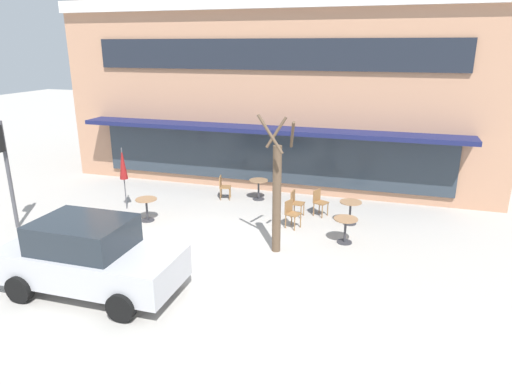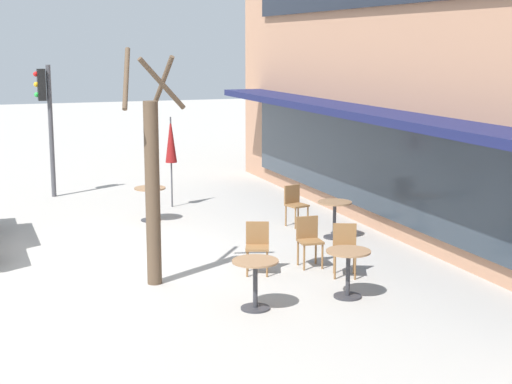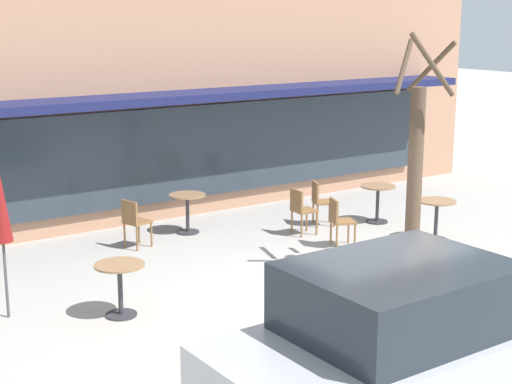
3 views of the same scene
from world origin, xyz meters
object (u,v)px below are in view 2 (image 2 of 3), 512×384
object	(u,v)px
patio_umbrella_green_folded	(171,141)
street_tree	(152,183)
cafe_table_near_wall	(255,276)
cafe_chair_3	(295,202)
traffic_light_pole	(46,109)
cafe_table_streetside	(150,198)
cafe_table_by_tree	(348,266)
cafe_chair_1	(345,246)
cafe_chair_2	(257,243)
cafe_chair_0	(309,237)
cafe_table_mid_patio	(335,213)

from	to	relation	value
patio_umbrella_green_folded	street_tree	size ratio (longest dim) A/B	0.57
cafe_table_near_wall	cafe_chair_3	distance (m)	5.55
patio_umbrella_green_folded	traffic_light_pole	distance (m)	3.62
cafe_table_streetside	traffic_light_pole	distance (m)	4.48
street_tree	cafe_chair_3	bearing A→B (deg)	128.84
cafe_table_by_tree	patio_umbrella_green_folded	xyz separation A→B (m)	(-7.73, -0.88, 1.11)
cafe_chair_1	street_tree	distance (m)	3.45
cafe_table_by_tree	traffic_light_pole	size ratio (longest dim) A/B	0.22
cafe_chair_3	street_tree	xyz separation A→B (m)	(3.08, -3.82, 1.18)
cafe_table_streetside	cafe_table_by_tree	distance (m)	6.63
street_tree	traffic_light_pole	size ratio (longest dim) A/B	1.14
cafe_table_by_tree	street_tree	size ratio (longest dim) A/B	0.20
street_tree	cafe_table_streetside	bearing A→B (deg)	168.20
street_tree	cafe_table_near_wall	bearing A→B (deg)	32.55
cafe_table_streetside	cafe_chair_2	size ratio (longest dim) A/B	0.85
cafe_chair_0	cafe_table_streetside	bearing A→B (deg)	-157.93
cafe_table_streetside	traffic_light_pole	bearing A→B (deg)	-153.40
cafe_chair_0	cafe_chair_3	distance (m)	3.16
cafe_table_streetside	cafe_chair_1	distance (m)	5.75
cafe_table_near_wall	cafe_table_mid_patio	size ratio (longest dim) A/B	1.00
cafe_chair_2	traffic_light_pole	xyz separation A→B (m)	(-8.34, -2.68, 1.77)
cafe_table_by_tree	cafe_table_mid_patio	world-z (taller)	same
patio_umbrella_green_folded	cafe_chair_3	distance (m)	3.71
cafe_chair_0	street_tree	bearing A→B (deg)	-88.29
cafe_chair_0	cafe_table_by_tree	bearing A→B (deg)	-4.45
cafe_chair_2	cafe_table_by_tree	bearing A→B (deg)	26.50
cafe_table_near_wall	cafe_table_by_tree	size ratio (longest dim) A/B	1.00
cafe_table_by_tree	cafe_chair_1	size ratio (longest dim) A/B	0.85
cafe_table_by_tree	cafe_table_mid_patio	size ratio (longest dim) A/B	1.00
cafe_table_near_wall	cafe_table_streetside	size ratio (longest dim) A/B	1.00
traffic_light_pole	patio_umbrella_green_folded	bearing A→B (deg)	48.63
cafe_table_by_tree	street_tree	bearing A→B (deg)	-123.04
cafe_chair_1	cafe_table_streetside	bearing A→B (deg)	-157.54
cafe_chair_1	cafe_chair_3	size ratio (longest dim) A/B	1.00
cafe_chair_2	cafe_chair_3	bearing A→B (deg)	146.95
cafe_table_by_tree	cafe_chair_3	xyz separation A→B (m)	(-4.83, 1.14, 0.01)
cafe_table_streetside	cafe_table_mid_patio	xyz separation A→B (m)	(2.86, 3.19, 0.00)
cafe_table_by_tree	cafe_chair_3	size ratio (longest dim) A/B	0.85
cafe_table_by_tree	cafe_table_mid_patio	bearing A→B (deg)	157.38
cafe_table_near_wall	cafe_chair_0	xyz separation A→B (m)	(-1.86, 1.70, 0.01)
cafe_table_mid_patio	cafe_chair_3	size ratio (longest dim) A/B	0.85
cafe_chair_1	traffic_light_pole	bearing A→B (deg)	-155.82
cafe_chair_3	cafe_chair_1	bearing A→B (deg)	-9.90
patio_umbrella_green_folded	cafe_chair_0	world-z (taller)	patio_umbrella_green_folded
patio_umbrella_green_folded	cafe_chair_1	size ratio (longest dim) A/B	2.47
cafe_table_by_tree	cafe_table_mid_patio	distance (m)	3.84
cafe_table_near_wall	cafe_chair_0	world-z (taller)	cafe_chair_0
cafe_table_mid_patio	cafe_chair_3	bearing A→B (deg)	-165.09
cafe_table_streetside	street_tree	bearing A→B (deg)	-11.80
cafe_table_mid_patio	street_tree	bearing A→B (deg)	-66.64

